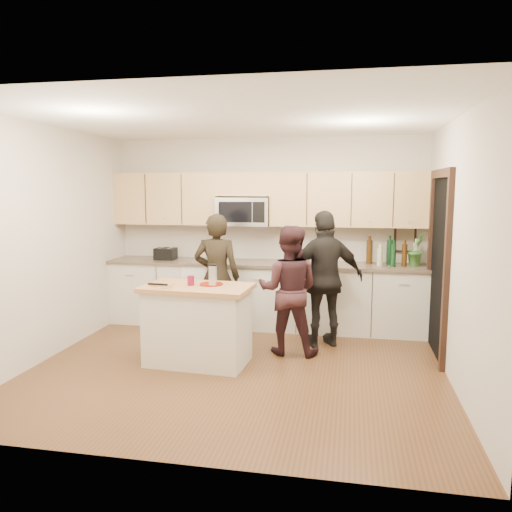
% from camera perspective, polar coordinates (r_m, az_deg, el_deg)
% --- Properties ---
extents(floor, '(4.50, 4.50, 0.00)m').
position_cam_1_polar(floor, '(5.70, -2.12, -12.59)').
color(floor, brown).
rests_on(floor, ground).
extents(room_shell, '(4.52, 4.02, 2.71)m').
position_cam_1_polar(room_shell, '(5.35, -2.22, 5.06)').
color(room_shell, '#BFB4A3').
rests_on(room_shell, ground).
extents(back_cabinetry, '(4.50, 0.66, 0.94)m').
position_cam_1_polar(back_cabinetry, '(7.16, 0.89, -4.41)').
color(back_cabinetry, beige).
rests_on(back_cabinetry, ground).
extents(upper_cabinetry, '(4.50, 0.33, 0.75)m').
position_cam_1_polar(upper_cabinetry, '(7.14, 1.38, 6.65)').
color(upper_cabinetry, tan).
rests_on(upper_cabinetry, ground).
extents(microwave, '(0.76, 0.41, 0.40)m').
position_cam_1_polar(microwave, '(7.17, -1.39, 5.12)').
color(microwave, silver).
rests_on(microwave, ground).
extents(doorway, '(0.06, 1.25, 2.20)m').
position_cam_1_polar(doorway, '(6.25, 20.17, -0.30)').
color(doorway, black).
rests_on(doorway, ground).
extents(framed_picture, '(0.30, 0.03, 0.38)m').
position_cam_1_polar(framed_picture, '(7.26, 16.67, 1.90)').
color(framed_picture, black).
rests_on(framed_picture, ground).
extents(dish_towel, '(0.34, 0.60, 0.48)m').
position_cam_1_polar(dish_towel, '(7.14, -6.90, -1.81)').
color(dish_towel, white).
rests_on(dish_towel, ground).
extents(island, '(1.25, 0.78, 0.90)m').
position_cam_1_polar(island, '(5.73, -6.67, -7.74)').
color(island, beige).
rests_on(island, ground).
extents(red_plate, '(0.26, 0.26, 0.02)m').
position_cam_1_polar(red_plate, '(5.65, -5.13, -3.22)').
color(red_plate, maroon).
rests_on(red_plate, island).
extents(box_grater, '(0.09, 0.07, 0.23)m').
position_cam_1_polar(box_grater, '(5.54, -4.96, -2.10)').
color(box_grater, silver).
rests_on(box_grater, red_plate).
extents(drink_glass, '(0.08, 0.08, 0.11)m').
position_cam_1_polar(drink_glass, '(5.63, -7.46, -2.81)').
color(drink_glass, maroon).
rests_on(drink_glass, island).
extents(cutting_board, '(0.25, 0.22, 0.02)m').
position_cam_1_polar(cutting_board, '(5.70, -10.69, -3.23)').
color(cutting_board, '#B57A4B').
rests_on(cutting_board, island).
extents(tongs, '(0.23, 0.05, 0.02)m').
position_cam_1_polar(tongs, '(5.64, -11.16, -3.18)').
color(tongs, black).
rests_on(tongs, cutting_board).
extents(knife, '(0.18, 0.04, 0.01)m').
position_cam_1_polar(knife, '(5.51, -10.34, -3.50)').
color(knife, silver).
rests_on(knife, cutting_board).
extents(toaster, '(0.29, 0.25, 0.17)m').
position_cam_1_polar(toaster, '(7.44, -10.29, 0.26)').
color(toaster, black).
rests_on(toaster, back_cabinetry).
extents(bottle_cluster, '(0.70, 0.29, 0.40)m').
position_cam_1_polar(bottle_cluster, '(7.02, 15.21, 0.47)').
color(bottle_cluster, '#38200A').
rests_on(bottle_cluster, back_cabinetry).
extents(orchid, '(0.32, 0.31, 0.46)m').
position_cam_1_polar(orchid, '(7.03, 17.87, 0.75)').
color(orchid, '#3A712D').
rests_on(orchid, back_cabinetry).
extents(woman_left, '(0.63, 0.43, 1.66)m').
position_cam_1_polar(woman_left, '(6.54, -4.50, -2.41)').
color(woman_left, black).
rests_on(woman_left, ground).
extents(woman_center, '(0.76, 0.60, 1.55)m').
position_cam_1_polar(woman_center, '(5.98, 3.74, -3.91)').
color(woman_center, black).
rests_on(woman_center, ground).
extents(woman_right, '(1.09, 0.79, 1.71)m').
position_cam_1_polar(woman_right, '(6.29, 7.91, -2.63)').
color(woman_right, black).
rests_on(woman_right, ground).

